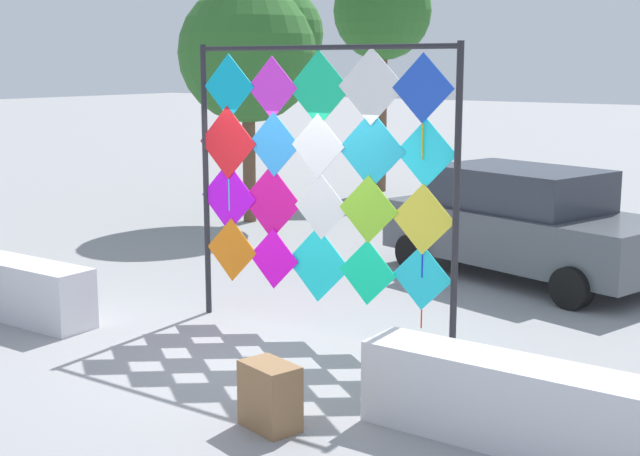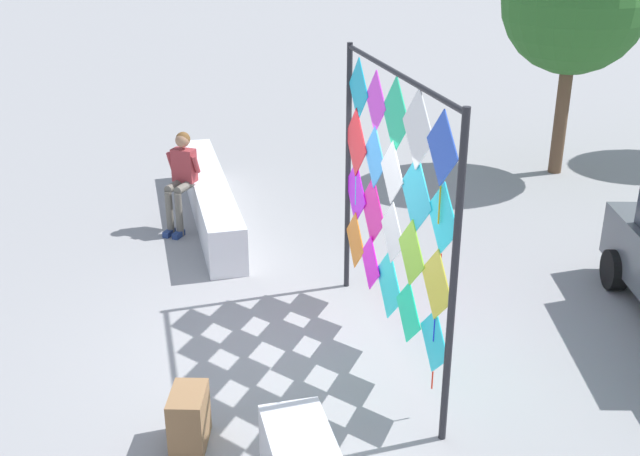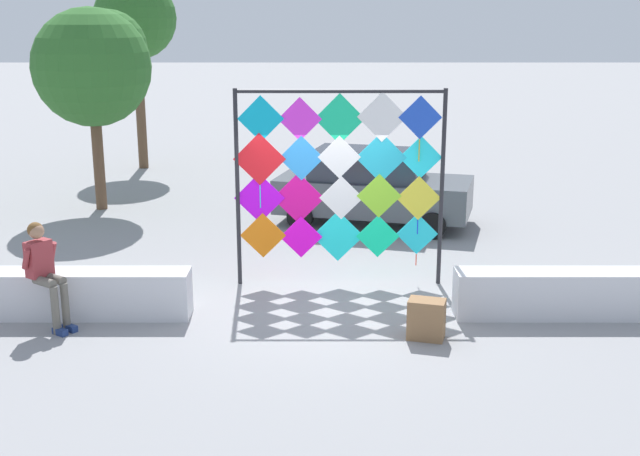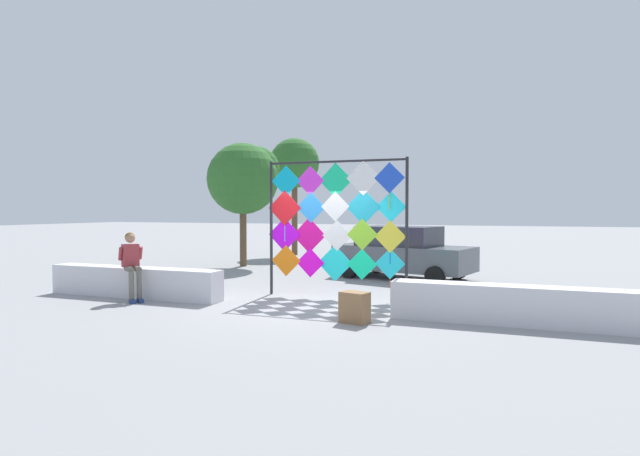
# 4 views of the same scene
# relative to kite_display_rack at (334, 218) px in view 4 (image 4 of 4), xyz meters

# --- Properties ---
(ground) EXTENTS (120.00, 120.00, 0.00)m
(ground) POSITION_rel_kite_display_rack_xyz_m (-0.25, -1.01, -1.88)
(ground) COLOR gray
(plaza_ledge_left) EXTENTS (4.57, 0.54, 0.71)m
(plaza_ledge_left) POSITION_rel_kite_display_rack_xyz_m (-4.51, -1.50, -1.52)
(plaza_ledge_left) COLOR silver
(plaza_ledge_left) RESTS_ON ground
(plaza_ledge_right) EXTENTS (4.57, 0.54, 0.71)m
(plaza_ledge_right) POSITION_rel_kite_display_rack_xyz_m (4.01, -1.50, -1.52)
(plaza_ledge_right) COLOR silver
(plaza_ledge_right) RESTS_ON ground
(kite_display_rack) EXTENTS (3.42, 0.08, 3.24)m
(kite_display_rack) POSITION_rel_kite_display_rack_xyz_m (0.00, 0.00, 0.00)
(kite_display_rack) COLOR #232328
(kite_display_rack) RESTS_ON ground
(seated_vendor) EXTENTS (0.75, 0.69, 1.55)m
(seated_vendor) POSITION_rel_kite_display_rack_xyz_m (-4.19, -1.96, -0.96)
(seated_vendor) COLOR #666056
(seated_vendor) RESTS_ON ground
(parked_car) EXTENTS (4.37, 2.74, 1.57)m
(parked_car) POSITION_rel_kite_display_rack_xyz_m (0.82, 3.93, -1.08)
(parked_car) COLOR #4C5156
(parked_car) RESTS_ON ground
(cardboard_box_large) EXTENTS (0.57, 0.45, 0.57)m
(cardboard_box_large) POSITION_rel_kite_display_rack_xyz_m (1.19, -2.35, -1.59)
(cardboard_box_large) COLOR olive
(cardboard_box_large) RESTS_ON ground
(tree_palm_like) EXTENTS (2.61, 2.81, 4.52)m
(tree_palm_like) POSITION_rel_kite_display_rack_xyz_m (-5.24, 5.35, 1.38)
(tree_palm_like) COLOR brown
(tree_palm_like) RESTS_ON ground
(tree_broadleaf) EXTENTS (2.28, 2.28, 5.36)m
(tree_broadleaf) POSITION_rel_kite_display_rack_xyz_m (-5.41, 10.25, 2.26)
(tree_broadleaf) COLOR brown
(tree_broadleaf) RESTS_ON ground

